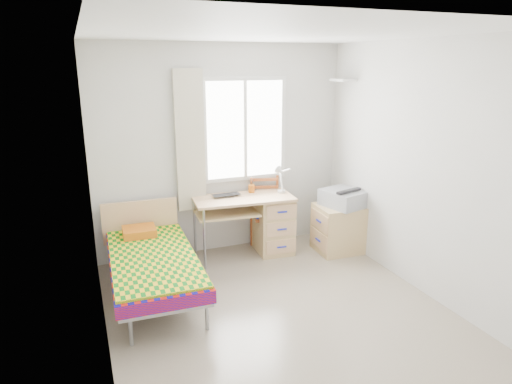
% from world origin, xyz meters
% --- Properties ---
extents(floor, '(3.50, 3.50, 0.00)m').
position_xyz_m(floor, '(0.00, 0.00, 0.00)').
color(floor, '#BCAD93').
rests_on(floor, ground).
extents(ceiling, '(3.50, 3.50, 0.00)m').
position_xyz_m(ceiling, '(0.00, 0.00, 2.60)').
color(ceiling, white).
rests_on(ceiling, wall_back).
extents(wall_back, '(3.20, 0.00, 3.20)m').
position_xyz_m(wall_back, '(0.00, 1.75, 1.30)').
color(wall_back, silver).
rests_on(wall_back, ground).
extents(wall_left, '(0.00, 3.50, 3.50)m').
position_xyz_m(wall_left, '(-1.60, 0.00, 1.30)').
color(wall_left, silver).
rests_on(wall_left, ground).
extents(wall_right, '(0.00, 3.50, 3.50)m').
position_xyz_m(wall_right, '(1.60, 0.00, 1.30)').
color(wall_right, silver).
rests_on(wall_right, ground).
extents(window, '(1.10, 0.04, 1.30)m').
position_xyz_m(window, '(0.30, 1.73, 1.55)').
color(window, white).
rests_on(window, wall_back).
extents(curtain, '(0.35, 0.05, 1.70)m').
position_xyz_m(curtain, '(-0.42, 1.68, 1.45)').
color(curtain, beige).
rests_on(curtain, wall_back).
extents(floating_shelf, '(0.20, 0.32, 0.03)m').
position_xyz_m(floating_shelf, '(1.49, 1.40, 2.15)').
color(floating_shelf, white).
rests_on(floating_shelf, wall_right).
extents(bed, '(0.92, 1.86, 0.79)m').
position_xyz_m(bed, '(-1.08, 0.82, 0.39)').
color(bed, gray).
rests_on(bed, floor).
extents(desk, '(1.26, 0.66, 0.76)m').
position_xyz_m(desk, '(0.48, 1.41, 0.42)').
color(desk, tan).
rests_on(desk, floor).
extents(chair, '(0.51, 0.51, 0.94)m').
position_xyz_m(chair, '(0.55, 1.53, 0.53)').
color(chair, '#9A561D').
rests_on(chair, floor).
extents(cabinet, '(0.58, 0.52, 0.61)m').
position_xyz_m(cabinet, '(1.34, 1.09, 0.31)').
color(cabinet, tan).
rests_on(cabinet, floor).
extents(printer, '(0.55, 0.60, 0.21)m').
position_xyz_m(printer, '(1.38, 1.07, 0.72)').
color(printer, '#A1A4A9').
rests_on(printer, cabinet).
extents(laptop, '(0.36, 0.24, 0.03)m').
position_xyz_m(laptop, '(-0.03, 1.47, 0.78)').
color(laptop, black).
rests_on(laptop, desk).
extents(pen_cup, '(0.09, 0.09, 0.10)m').
position_xyz_m(pen_cup, '(0.33, 1.58, 0.81)').
color(pen_cup, orange).
rests_on(pen_cup, desk).
extents(task_lamp, '(0.22, 0.32, 0.39)m').
position_xyz_m(task_lamp, '(0.62, 1.32, 1.01)').
color(task_lamp, white).
rests_on(task_lamp, desk).
extents(book, '(0.20, 0.25, 0.02)m').
position_xyz_m(book, '(-0.01, 1.43, 0.59)').
color(book, gray).
rests_on(book, desk).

